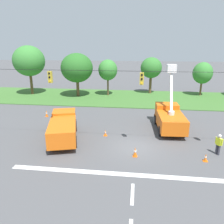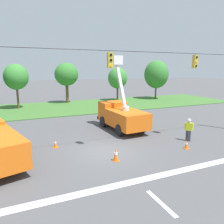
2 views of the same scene
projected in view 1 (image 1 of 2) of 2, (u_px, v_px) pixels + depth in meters
The scene contains 16 objects.
ground_plane at pixel (135, 147), 19.07m from camera, with size 200.00×200.00×0.00m, color #4C4C4F.
grass_verge at pixel (137, 98), 36.11m from camera, with size 56.00×12.00×0.10m, color #3D6B2D.
lane_markings at pixel (133, 188), 13.65m from camera, with size 17.60×15.25×0.01m.
signal_gantry at pixel (137, 98), 17.74m from camera, with size 26.20×0.33×7.20m.
tree_far_west at pixel (29, 61), 37.17m from camera, with size 5.34×5.35×8.42m.
tree_west at pixel (77, 68), 36.06m from camera, with size 5.26×5.50×7.24m.
tree_centre at pixel (108, 70), 36.79m from camera, with size 3.21×3.35×6.16m.
tree_east at pixel (151, 68), 38.28m from camera, with size 3.70×3.58×6.43m.
tree_far_east at pixel (203, 73), 36.78m from camera, with size 3.25×3.42×5.74m.
utility_truck_bucket_lift at pixel (169, 117), 22.64m from camera, with size 2.78×5.94×6.66m.
utility_truck_support_near at pixel (63, 127), 20.41m from camera, with size 4.05×6.99×2.14m.
road_worker at pixel (219, 143), 17.56m from camera, with size 0.43×0.55×1.77m.
traffic_cone_foreground_right at pixel (47, 114), 27.04m from camera, with size 0.36×0.36×0.78m.
traffic_cone_mid_right at pixel (206, 158), 16.74m from camera, with size 0.36×0.36×0.63m.
traffic_cone_near_bucket at pixel (135, 152), 17.42m from camera, with size 0.36×0.36×0.82m.
traffic_cone_lane_edge_a at pixel (105, 133), 21.40m from camera, with size 0.36×0.36×0.62m.
Camera 1 is at (0.11, -17.39, 8.66)m, focal length 35.00 mm.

